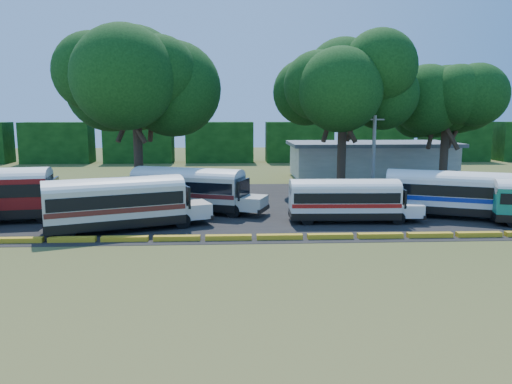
{
  "coord_description": "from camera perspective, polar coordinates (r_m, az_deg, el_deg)",
  "views": [
    {
      "loc": [
        1.69,
        -27.41,
        7.37
      ],
      "look_at": [
        3.36,
        6.0,
        2.04
      ],
      "focal_mm": 35.0,
      "sensor_mm": 36.0,
      "label": 1
    }
  ],
  "objects": [
    {
      "name": "ground",
      "position": [
        28.43,
        -6.21,
        -6.03
      ],
      "size": [
        160.0,
        160.0,
        0.0
      ],
      "primitive_type": "plane",
      "color": "#344A18",
      "rests_on": "ground"
    },
    {
      "name": "asphalt_strip",
      "position": [
        40.09,
        -3.8,
        -1.55
      ],
      "size": [
        64.0,
        24.0,
        0.02
      ],
      "primitive_type": "cube",
      "color": "black",
      "rests_on": "ground"
    },
    {
      "name": "curb",
      "position": [
        29.36,
        -6.1,
        -5.24
      ],
      "size": [
        53.7,
        0.45,
        0.3
      ],
      "color": "gold",
      "rests_on": "ground"
    },
    {
      "name": "terminal_building",
      "position": [
        59.92,
        12.97,
        3.71
      ],
      "size": [
        19.0,
        9.0,
        4.0
      ],
      "color": "silver",
      "rests_on": "ground"
    },
    {
      "name": "treeline_backdrop",
      "position": [
        75.55,
        -4.16,
        5.71
      ],
      "size": [
        130.0,
        4.0,
        6.0
      ],
      "color": "black",
      "rests_on": "ground"
    },
    {
      "name": "bus_cream_west",
      "position": [
        32.36,
        -15.44,
        -0.98
      ],
      "size": [
        10.55,
        6.06,
        3.4
      ],
      "rotation": [
        0.0,
        0.0,
        0.37
      ],
      "color": "black",
      "rests_on": "ground"
    },
    {
      "name": "bus_cream_east",
      "position": [
        37.41,
        -7.48,
        0.54
      ],
      "size": [
        10.39,
        5.84,
        3.34
      ],
      "rotation": [
        0.0,
        0.0,
        -0.35
      ],
      "color": "black",
      "rests_on": "ground"
    },
    {
      "name": "bus_white_red",
      "position": [
        34.28,
        10.34,
        -0.67
      ],
      "size": [
        9.04,
        2.5,
        2.95
      ],
      "rotation": [
        0.0,
        0.0,
        -0.03
      ],
      "color": "black",
      "rests_on": "ground"
    },
    {
      "name": "bus_white_blue",
      "position": [
        37.9,
        21.27,
        0.08
      ],
      "size": [
        10.24,
        6.15,
        3.31
      ],
      "rotation": [
        0.0,
        0.0,
        -0.4
      ],
      "color": "black",
      "rests_on": "ground"
    },
    {
      "name": "tree_west",
      "position": [
        45.47,
        -13.63,
        13.01
      ],
      "size": [
        11.07,
        11.07,
        14.81
      ],
      "color": "#37271B",
      "rests_on": "ground"
    },
    {
      "name": "tree_center",
      "position": [
        46.57,
        9.99,
        12.81
      ],
      "size": [
        9.4,
        9.4,
        14.05
      ],
      "color": "#37271B",
      "rests_on": "ground"
    },
    {
      "name": "tree_east",
      "position": [
        52.57,
        21.02,
        9.91
      ],
      "size": [
        8.69,
        8.69,
        11.95
      ],
      "color": "#37271B",
      "rests_on": "ground"
    },
    {
      "name": "utility_pole",
      "position": [
        43.73,
        13.28,
        3.99
      ],
      "size": [
        1.6,
        0.3,
        7.17
      ],
      "color": "gray",
      "rests_on": "ground"
    }
  ]
}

